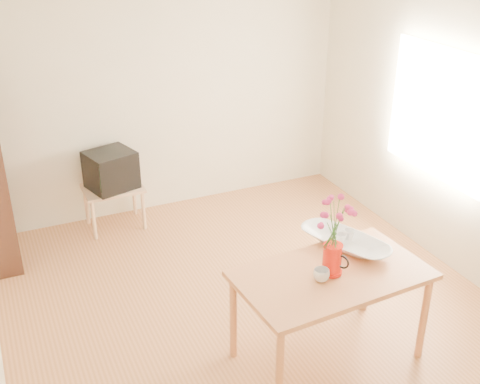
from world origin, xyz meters
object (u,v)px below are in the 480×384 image
mug (321,275)px  bowl (347,220)px  pitcher (332,260)px  television (111,169)px  table (331,283)px

mug → bowl: 0.56m
pitcher → television: (-0.96, 2.68, -0.20)m
television → bowl: bearing=-78.6°
table → bowl: 0.51m
table → bowl: bearing=40.6°
table → television: television is taller
pitcher → table: bearing=-41.8°
mug → television: (-0.84, 2.74, -0.13)m
television → mug: bearing=-88.9°
table → pitcher: bearing=162.4°
pitcher → bowl: size_ratio=0.49×
mug → television: bearing=-102.3°
pitcher → television: bearing=82.0°
mug → pitcher: bearing=175.8°
television → table: bearing=-86.2°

